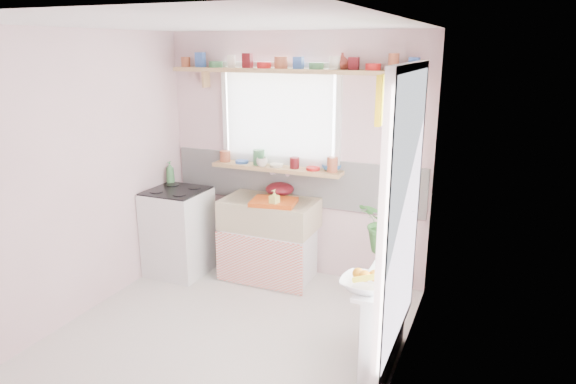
% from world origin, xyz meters
% --- Properties ---
extents(room, '(3.20, 3.20, 3.20)m').
position_xyz_m(room, '(0.66, 0.86, 1.37)').
color(room, silver).
rests_on(room, ground).
extents(sink_unit, '(0.95, 0.65, 1.11)m').
position_xyz_m(sink_unit, '(-0.15, 1.29, 0.43)').
color(sink_unit, white).
rests_on(sink_unit, ground).
extents(cooker, '(0.58, 0.58, 0.93)m').
position_xyz_m(cooker, '(-1.10, 1.05, 0.46)').
color(cooker, white).
rests_on(cooker, ground).
extents(radiator_ledge, '(0.22, 0.95, 0.78)m').
position_xyz_m(radiator_ledge, '(1.30, 0.20, 0.40)').
color(radiator_ledge, white).
rests_on(radiator_ledge, ground).
extents(windowsill, '(1.40, 0.22, 0.04)m').
position_xyz_m(windowsill, '(-0.15, 1.48, 1.14)').
color(windowsill, tan).
rests_on(windowsill, room).
extents(pine_shelf, '(2.52, 0.24, 0.04)m').
position_xyz_m(pine_shelf, '(0.00, 1.47, 2.12)').
color(pine_shelf, tan).
rests_on(pine_shelf, room).
extents(shelf_crockery, '(2.47, 0.11, 0.12)m').
position_xyz_m(shelf_crockery, '(0.00, 1.47, 2.20)').
color(shelf_crockery, '#A55133').
rests_on(shelf_crockery, pine_shelf).
extents(sill_crockery, '(1.35, 0.11, 0.12)m').
position_xyz_m(sill_crockery, '(-0.17, 1.48, 1.22)').
color(sill_crockery, '#A55133').
rests_on(sill_crockery, windowsill).
extents(dish_tray, '(0.48, 0.39, 0.04)m').
position_xyz_m(dish_tray, '(-0.05, 1.19, 0.87)').
color(dish_tray, '#D34E12').
rests_on(dish_tray, sink_unit).
extents(colander, '(0.35, 0.35, 0.13)m').
position_xyz_m(colander, '(-0.12, 1.50, 0.92)').
color(colander, '#570E16').
rests_on(colander, sink_unit).
extents(jade_plant, '(0.50, 0.45, 0.49)m').
position_xyz_m(jade_plant, '(1.21, 0.60, 1.02)').
color(jade_plant, '#2F6428').
rests_on(jade_plant, radiator_ledge).
extents(fruit_bowl, '(0.34, 0.34, 0.08)m').
position_xyz_m(fruit_bowl, '(1.21, -0.11, 0.81)').
color(fruit_bowl, white).
rests_on(fruit_bowl, radiator_ledge).
extents(herb_pot, '(0.12, 0.10, 0.20)m').
position_xyz_m(herb_pot, '(1.21, 0.48, 0.88)').
color(herb_pot, '#276228').
rests_on(herb_pot, radiator_ledge).
extents(soap_bottle_sink, '(0.09, 0.10, 0.18)m').
position_xyz_m(soap_bottle_sink, '(-0.00, 1.10, 0.94)').
color(soap_bottle_sink, '#DED763').
rests_on(soap_bottle_sink, sink_unit).
extents(sill_cup, '(0.15, 0.15, 0.09)m').
position_xyz_m(sill_cup, '(-0.29, 1.42, 1.21)').
color(sill_cup, beige).
rests_on(sill_cup, windowsill).
extents(sill_bowl, '(0.21, 0.21, 0.06)m').
position_xyz_m(sill_bowl, '(0.42, 1.54, 1.19)').
color(sill_bowl, teal).
rests_on(sill_bowl, windowsill).
extents(shelf_vase, '(0.18, 0.18, 0.15)m').
position_xyz_m(shelf_vase, '(0.51, 1.53, 2.22)').
color(shelf_vase, '#A53F32').
rests_on(shelf_vase, pine_shelf).
extents(cooker_bottle, '(0.10, 0.10, 0.24)m').
position_xyz_m(cooker_bottle, '(-1.32, 1.27, 1.03)').
color(cooker_bottle, '#44884A').
rests_on(cooker_bottle, cooker).
extents(fruit, '(0.20, 0.14, 0.10)m').
position_xyz_m(fruit, '(1.22, -0.11, 0.88)').
color(fruit, orange).
rests_on(fruit, fruit_bowl).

